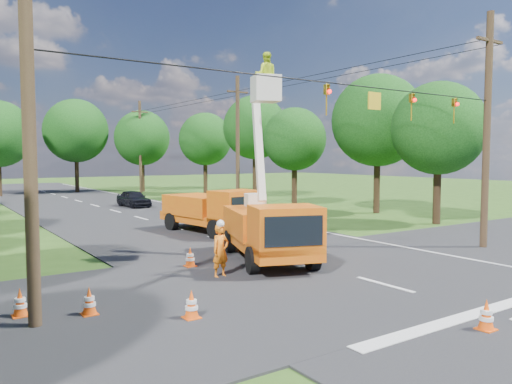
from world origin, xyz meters
TOP-DOWN VIEW (x-y plane):
  - ground at (0.00, 20.00)m, footprint 140.00×140.00m
  - road_main at (0.00, 20.00)m, footprint 12.00×100.00m
  - road_cross at (0.00, 2.00)m, footprint 56.00×10.00m
  - stop_bar at (0.00, -3.20)m, footprint 9.00×0.45m
  - edge_line at (5.60, 20.00)m, footprint 0.12×90.00m
  - bucket_truck at (-0.88, 4.81)m, footprint 4.17×6.49m
  - second_truck at (0.85, 12.24)m, footprint 3.07×6.37m
  - ground_worker at (-3.57, 3.75)m, footprint 0.69×0.51m
  - distant_car at (2.31, 27.50)m, footprint 1.79×3.99m
  - traffic_cone_0 at (-1.15, -3.96)m, footprint 0.38×0.38m
  - traffic_cone_2 at (1.07, 7.44)m, footprint 0.38×0.38m
  - traffic_cone_3 at (2.80, 11.72)m, footprint 0.38×0.38m
  - traffic_cone_4 at (-6.27, 0.47)m, footprint 0.38×0.38m
  - traffic_cone_5 at (-8.23, 2.13)m, footprint 0.38×0.38m
  - traffic_cone_6 at (-9.67, 2.94)m, footprint 0.38×0.38m
  - traffic_cone_7 at (5.08, 15.75)m, footprint 0.38×0.38m
  - traffic_cone_8 at (-3.72, 5.63)m, footprint 0.38×0.38m
  - pole_right_near at (8.50, 2.00)m, footprint 1.80×0.30m
  - pole_right_mid at (8.50, 22.00)m, footprint 1.80×0.30m
  - pole_right_far at (8.50, 42.00)m, footprint 1.80×0.30m
  - pole_left at (-9.50, 2.00)m, footprint 0.30×0.30m
  - signal_span at (2.23, 1.99)m, footprint 18.00×0.29m
  - tree_right_a at (13.50, 8.00)m, footprint 5.40×5.40m
  - tree_right_b at (15.00, 14.00)m, footprint 6.40×6.40m
  - tree_right_c at (13.20, 21.00)m, footprint 5.00×5.00m
  - tree_right_d at (14.80, 29.00)m, footprint 6.00×6.00m
  - tree_right_e at (13.80, 37.00)m, footprint 5.60×5.60m
  - tree_far_b at (3.00, 47.00)m, footprint 7.00×7.00m
  - tree_far_c at (9.50, 44.00)m, footprint 6.20×6.20m

SIDE VIEW (x-z plane):
  - ground at x=0.00m, z-range 0.00..0.00m
  - road_main at x=0.00m, z-range -0.03..0.03m
  - road_cross at x=0.00m, z-range -0.04..0.04m
  - stop_bar at x=0.00m, z-range -0.01..0.01m
  - edge_line at x=5.60m, z-range -0.01..0.01m
  - traffic_cone_0 at x=-1.15m, z-range 0.00..0.71m
  - traffic_cone_2 at x=1.07m, z-range 0.00..0.71m
  - traffic_cone_3 at x=2.80m, z-range 0.00..0.71m
  - traffic_cone_4 at x=-6.27m, z-range 0.00..0.71m
  - traffic_cone_5 at x=-8.23m, z-range 0.00..0.71m
  - traffic_cone_6 at x=-9.67m, z-range 0.00..0.71m
  - traffic_cone_7 at x=5.08m, z-range 0.00..0.71m
  - traffic_cone_8 at x=-3.72m, z-range 0.00..0.71m
  - distant_car at x=2.31m, z-range 0.00..1.33m
  - ground_worker at x=-3.57m, z-range 0.00..1.73m
  - second_truck at x=0.85m, z-range 0.05..2.34m
  - bucket_truck at x=-0.88m, z-range -2.25..5.55m
  - pole_left at x=-9.50m, z-range 0.00..9.00m
  - pole_right_near at x=8.50m, z-range 0.11..10.11m
  - pole_right_mid at x=8.50m, z-range 0.11..10.11m
  - pole_right_far at x=8.50m, z-range 0.11..10.11m
  - tree_right_c at x=13.20m, z-range 1.40..9.23m
  - tree_right_a at x=13.50m, z-range 1.42..9.70m
  - tree_right_e at x=13.80m, z-range 1.50..10.12m
  - signal_span at x=2.23m, z-range 5.34..6.41m
  - tree_far_c at x=9.50m, z-range 1.47..10.65m
  - tree_right_b at x=15.00m, z-range 1.61..11.26m
  - tree_right_d at x=14.80m, z-range 1.83..11.53m
  - tree_far_b at x=3.00m, z-range 1.65..11.97m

